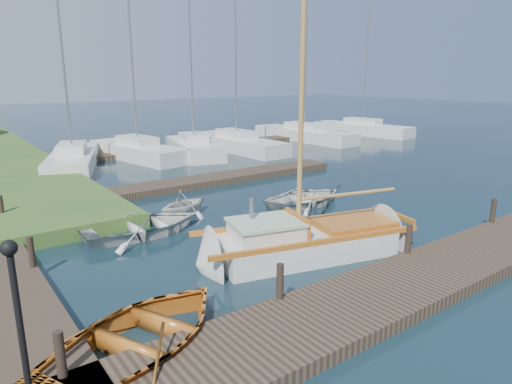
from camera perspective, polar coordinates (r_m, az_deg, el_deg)
ground at (r=15.66m, az=0.00°, el=-4.26°), size 160.00×160.00×0.00m
near_dock at (r=11.65m, az=17.98°, el=-10.99°), size 18.00×2.20×0.30m
far_dock at (r=21.93m, az=-5.78°, el=1.52°), size 14.00×1.60×0.30m
pontoon at (r=34.03m, az=-2.26°, el=6.17°), size 30.00×1.60×0.30m
mooring_post_0 at (r=8.31m, az=-23.28°, el=-18.14°), size 0.16×0.16×0.80m
mooring_post_1 at (r=10.02m, az=3.02°, el=-11.09°), size 0.16×0.16×0.80m
mooring_post_2 at (r=13.12m, az=18.55°, el=-5.55°), size 0.16×0.16×0.80m
mooring_post_3 at (r=16.87m, az=27.53°, el=-2.08°), size 0.16×0.16×0.80m
mooring_post_4 at (r=12.86m, az=-26.29°, el=-6.73°), size 0.16×0.16×0.80m
mooring_post_5 at (r=17.62m, az=-29.24°, el=-1.64°), size 0.16×0.16×0.80m
lamp_post at (r=7.70m, az=-27.83°, el=-11.42°), size 0.24×0.24×2.44m
sailboat at (r=13.21m, az=6.69°, el=-6.39°), size 7.41×3.63×9.83m
dinghy at (r=9.01m, az=-14.29°, el=-16.54°), size 5.13×4.52×0.88m
tender_a at (r=15.16m, az=-14.00°, el=-3.76°), size 3.87×2.79×0.80m
tender_b at (r=16.86m, az=-9.01°, el=-1.14°), size 2.45×2.25×1.09m
tender_c at (r=18.20m, az=6.30°, el=-0.46°), size 3.62×2.62×0.74m
marina_boat_0 at (r=27.09m, az=-21.92°, el=3.91°), size 4.78×8.02×10.28m
marina_boat_1 at (r=29.00m, az=-14.58°, el=5.13°), size 3.59×8.11×10.71m
marina_boat_2 at (r=29.64m, az=-7.80°, el=5.68°), size 3.80×7.30×11.76m
marina_boat_3 at (r=31.35m, az=-2.45°, el=6.23°), size 2.56×8.91×11.05m
marina_boat_5 at (r=36.36m, az=6.04°, el=7.29°), size 2.96×9.44×10.34m
marina_boat_7 at (r=41.02m, az=13.15°, el=7.80°), size 3.56×9.03×10.44m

